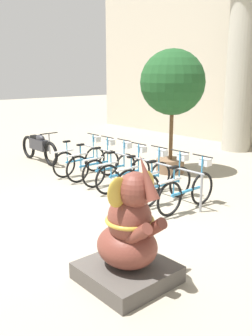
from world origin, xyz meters
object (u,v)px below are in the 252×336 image
Objects in this scene: bicycle_4 at (146,177)px; potted_tree at (173,86)px; bicycle_3 at (125,172)px; bicycle_1 at (95,163)px; bicycle_0 at (81,159)px; bicycle_6 at (188,190)px; elephant_statue at (129,240)px; bicycle_2 at (111,167)px; bicycle_5 at (166,183)px; motorcycle at (39,147)px.

bicycle_4 is 0.51× the size of potted_tree.
bicycle_3 is at bearing -79.01° from potted_tree.
bicycle_1 is at bearing -113.00° from potted_tree.
bicycle_0 is 2.35m from bicycle_4.
bicycle_1 is at bearing 179.19° from bicycle_3.
elephant_statue reaches higher than bicycle_6.
bicycle_2 is 1.76m from bicycle_5.
potted_tree is (-3.32, 4.42, 1.68)m from elephant_statue.
potted_tree reaches higher than bicycle_5.
potted_tree is (1.39, 1.91, 1.85)m from bicycle_0.
bicycle_5 is at bearing 1.41° from bicycle_0.
bicycle_6 reaches higher than motorcycle.
bicycle_6 is at bearing -40.89° from potted_tree.
bicycle_5 is 0.80× the size of motorcycle.
bicycle_0 and bicycle_5 have the same top height.
bicycle_1 is at bearing 1.32° from bicycle_0.
elephant_statue is (3.54, -2.57, 0.17)m from bicycle_2.
bicycle_0 is 1.00× the size of bicycle_5.
bicycle_0 is at bearing 179.90° from bicycle_3.
elephant_statue is (4.12, -2.52, 0.17)m from bicycle_1.
bicycle_2 and bicycle_6 have the same top height.
bicycle_2 is at bearing 143.97° from elephant_statue.
bicycle_2 is 3.13m from motorcycle.
motorcycle is (-2.54, -0.16, 0.06)m from bicycle_1.
bicycle_2 is at bearing 4.72° from bicycle_1.
bicycle_1 is 1.76m from bicycle_4.
bicycle_1 is (0.59, 0.01, 0.00)m from bicycle_0.
potted_tree is at bearing 83.31° from bicycle_2.
bicycle_0 is 1.18m from bicycle_2.
bicycle_6 is at bearing -0.09° from bicycle_4.
potted_tree reaches higher than motorcycle.
potted_tree reaches higher than bicycle_4.
motorcycle is (-3.13, -0.21, 0.06)m from bicycle_2.
bicycle_2 and bicycle_3 have the same top height.
bicycle_1 is 1.00× the size of bicycle_5.
bicycle_0 and bicycle_1 have the same top height.
potted_tree is at bearing 139.11° from bicycle_6.
bicycle_3 is at bearing -6.32° from bicycle_2.
motorcycle is (-1.95, -0.15, 0.06)m from bicycle_0.
bicycle_0 is at bearing -178.68° from bicycle_1.
bicycle_3 and bicycle_4 have the same top height.
motorcycle is (-6.66, 2.36, -0.11)m from elephant_statue.
potted_tree is (-2.13, 1.85, 1.85)m from bicycle_6.
bicycle_5 is (1.18, 0.08, 0.00)m from bicycle_3.
bicycle_6 is (1.76, 0.06, 0.00)m from bicycle_3.
bicycle_1 is 1.00× the size of bicycle_2.
bicycle_4 is 0.95× the size of elephant_statue.
bicycle_0 and bicycle_2 have the same top height.
bicycle_6 is (2.94, 0.05, 0.00)m from bicycle_1.
motorcycle is at bearing -176.13° from bicycle_2.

